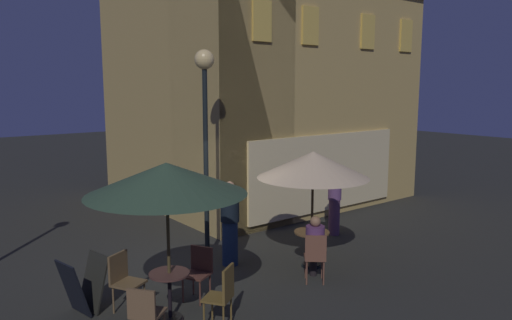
% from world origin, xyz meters
% --- Properties ---
extents(ground_plane, '(60.00, 60.00, 0.00)m').
position_xyz_m(ground_plane, '(0.00, 0.00, 0.00)').
color(ground_plane, '#2B2B26').
extents(cafe_building, '(7.69, 7.13, 7.29)m').
position_xyz_m(cafe_building, '(4.00, 3.47, 3.64)').
color(cafe_building, tan).
rests_on(cafe_building, ground).
extents(street_lamp_near_corner, '(0.39, 0.39, 4.31)m').
position_xyz_m(street_lamp_near_corner, '(0.51, 0.34, 3.28)').
color(street_lamp_near_corner, black).
rests_on(street_lamp_near_corner, ground).
extents(menu_sandwich_board, '(0.74, 0.67, 0.90)m').
position_xyz_m(menu_sandwich_board, '(-2.33, -0.48, 0.46)').
color(menu_sandwich_board, black).
rests_on(menu_sandwich_board, ground).
extents(cafe_table_0, '(0.62, 0.62, 0.77)m').
position_xyz_m(cafe_table_0, '(-1.37, -1.56, 0.52)').
color(cafe_table_0, black).
rests_on(cafe_table_0, ground).
extents(cafe_table_1, '(0.71, 0.71, 0.72)m').
position_xyz_m(cafe_table_1, '(1.96, -1.27, 0.52)').
color(cafe_table_1, black).
rests_on(cafe_table_1, ground).
extents(patio_umbrella_0, '(2.41, 2.41, 2.48)m').
position_xyz_m(patio_umbrella_0, '(-1.37, -1.56, 2.23)').
color(patio_umbrella_0, black).
rests_on(patio_umbrella_0, ground).
extents(patio_umbrella_1, '(2.20, 2.20, 2.34)m').
position_xyz_m(patio_umbrella_1, '(1.96, -1.27, 2.07)').
color(patio_umbrella_1, black).
rests_on(patio_umbrella_1, ground).
extents(cafe_chair_0, '(0.59, 0.59, 0.94)m').
position_xyz_m(cafe_chair_0, '(-1.79, -0.79, 0.57)').
color(cafe_chair_0, brown).
rests_on(cafe_chair_0, ground).
extents(cafe_chair_1, '(0.58, 0.58, 0.89)m').
position_xyz_m(cafe_chair_1, '(-2.02, -2.07, 0.55)').
color(cafe_chair_1, brown).
rests_on(cafe_chair_1, ground).
extents(cafe_chair_2, '(0.54, 0.54, 0.98)m').
position_xyz_m(cafe_chair_2, '(-0.88, -2.30, 0.58)').
color(cafe_chair_2, brown).
rests_on(cafe_chair_2, ground).
extents(cafe_chair_3, '(0.56, 0.56, 0.89)m').
position_xyz_m(cafe_chair_3, '(-0.60, -1.16, 0.54)').
color(cafe_chair_3, brown).
rests_on(cafe_chair_3, ground).
extents(cafe_chair_4, '(0.54, 0.54, 0.94)m').
position_xyz_m(cafe_chair_4, '(1.40, -1.93, 0.56)').
color(cafe_chair_4, brown).
rests_on(cafe_chair_4, ground).
extents(patron_seated_0, '(0.51, 0.53, 1.25)m').
position_xyz_m(patron_seated_0, '(1.49, -1.82, 0.71)').
color(patron_seated_0, black).
rests_on(patron_seated_0, ground).
extents(patron_standing_1, '(0.32, 0.32, 1.67)m').
position_xyz_m(patron_standing_1, '(3.89, -0.07, 0.84)').
color(patron_standing_1, '#613C5C').
rests_on(patron_standing_1, ground).
extents(patron_standing_2, '(0.38, 0.38, 1.73)m').
position_xyz_m(patron_standing_2, '(0.72, -0.18, 0.86)').
color(patron_standing_2, navy).
rests_on(patron_standing_2, ground).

